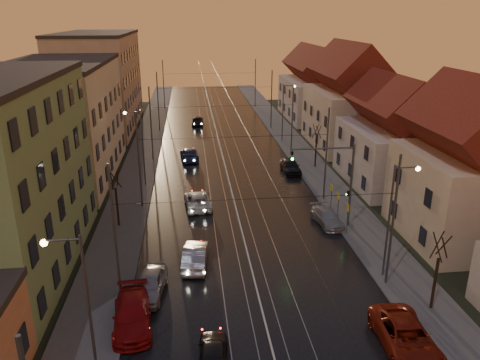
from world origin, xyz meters
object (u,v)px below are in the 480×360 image
object	(u,v)px
driving_car_2	(198,200)
street_lamp_0	(81,298)
parked_left_2	(132,314)
parked_right_2	(291,166)
driving_car_3	(189,154)
driving_car_0	(213,353)
street_lamp_1	(395,210)
driving_car_4	(198,121)
street_lamp_3	(285,107)
traffic_light_mast	(340,175)
parked_left_3	(150,284)
parked_right_0	(406,338)
driving_car_1	(195,256)
street_lamp_2	(139,140)
parked_right_1	(327,217)

from	to	relation	value
driving_car_2	street_lamp_0	bearing A→B (deg)	69.19
parked_left_2	parked_right_2	world-z (taller)	parked_right_2
driving_car_3	parked_right_2	size ratio (longest dim) A/B	1.15
parked_right_2	driving_car_0	bearing A→B (deg)	-110.62
driving_car_2	driving_car_3	distance (m)	15.18
street_lamp_1	driving_car_2	bearing A→B (deg)	132.98
driving_car_3	parked_left_2	xyz separation A→B (m)	(-3.42, -32.29, 0.02)
driving_car_3	driving_car_4	distance (m)	19.06
driving_car_0	driving_car_4	bearing A→B (deg)	-86.30
street_lamp_3	parked_right_2	distance (m)	14.18
street_lamp_3	traffic_light_mast	size ratio (longest dim) A/B	1.11
traffic_light_mast	parked_right_2	size ratio (longest dim) A/B	1.62
parked_left_3	street_lamp_1	bearing A→B (deg)	9.66
driving_car_0	parked_right_0	world-z (taller)	parked_right_0
parked_left_3	parked_right_0	xyz separation A→B (m)	(13.90, -6.78, 0.02)
street_lamp_3	driving_car_4	distance (m)	17.15
driving_car_0	parked_left_3	world-z (taller)	parked_left_3
driving_car_1	driving_car_3	bearing A→B (deg)	-84.02
street_lamp_0	driving_car_0	distance (m)	7.33
street_lamp_3	driving_car_1	bearing A→B (deg)	-111.43
driving_car_1	street_lamp_2	bearing A→B (deg)	-67.74
parked_right_0	parked_right_1	distance (m)	15.94
driving_car_2	driving_car_3	bearing A→B (deg)	-93.56
driving_car_0	parked_left_2	xyz separation A→B (m)	(-4.42, 3.63, 0.11)
street_lamp_0	driving_car_0	xyz separation A→B (m)	(5.93, 0.75, -4.24)
street_lamp_2	driving_car_3	xyz separation A→B (m)	(4.93, 8.67, -4.15)
driving_car_0	parked_right_2	size ratio (longest dim) A/B	0.85
traffic_light_mast	parked_right_2	world-z (taller)	traffic_light_mast
parked_left_2	street_lamp_3	bearing A→B (deg)	62.25
traffic_light_mast	street_lamp_2	bearing A→B (deg)	144.93
parked_right_0	parked_right_2	world-z (taller)	parked_right_0
driving_car_0	driving_car_4	xyz separation A→B (m)	(0.43, 54.93, 0.10)
driving_car_1	driving_car_2	world-z (taller)	driving_car_1
street_lamp_1	driving_car_0	distance (m)	14.88
street_lamp_2	driving_car_1	world-z (taller)	street_lamp_2
driving_car_2	parked_left_2	size ratio (longest dim) A/B	0.94
parked_right_2	parked_left_3	bearing A→B (deg)	-122.74
street_lamp_1	street_lamp_2	xyz separation A→B (m)	(-18.21, 20.00, 0.00)
driving_car_0	parked_right_1	xyz separation A→B (m)	(10.57, 15.89, -0.02)
driving_car_2	parked_right_0	size ratio (longest dim) A/B	0.87
street_lamp_0	driving_car_4	bearing A→B (deg)	83.49
traffic_light_mast	parked_right_0	xyz separation A→B (m)	(-0.94, -15.30, -3.82)
street_lamp_2	parked_right_1	distance (m)	20.48
street_lamp_0	driving_car_4	world-z (taller)	street_lamp_0
traffic_light_mast	driving_car_1	distance (m)	13.52
traffic_light_mast	driving_car_4	world-z (taller)	traffic_light_mast
parked_right_1	parked_left_2	bearing A→B (deg)	-148.05
street_lamp_0	traffic_light_mast	world-z (taller)	street_lamp_0
street_lamp_3	parked_right_0	xyz separation A→B (m)	(-2.05, -43.30, -4.10)
street_lamp_2	parked_left_2	distance (m)	24.02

